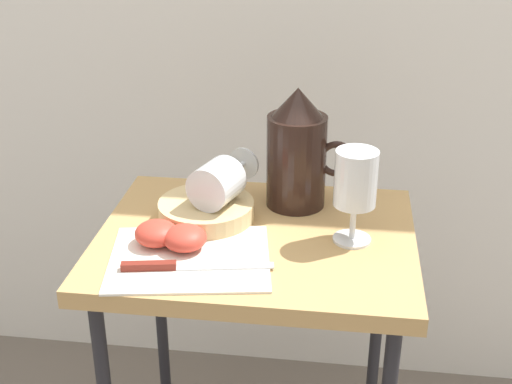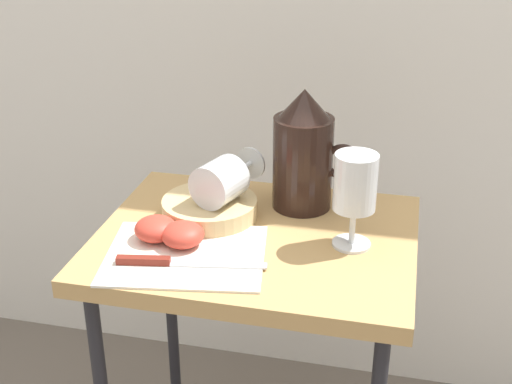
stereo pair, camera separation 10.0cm
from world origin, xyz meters
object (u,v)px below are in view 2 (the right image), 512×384
object	(u,v)px
table	(256,271)
pitcher	(303,160)
wine_glass_upright	(355,188)
basket_tray	(210,209)
knife	(169,262)
apple_half_right	(183,234)
apple_half_left	(156,229)
wine_glass_tipped_near	(221,181)

from	to	relation	value
table	pitcher	distance (m)	0.22
wine_glass_upright	table	bearing A→B (deg)	-179.82
table	basket_tray	world-z (taller)	basket_tray
pitcher	knife	size ratio (longest dim) A/B	0.95
basket_tray	table	bearing A→B (deg)	-24.31
apple_half_right	knife	size ratio (longest dim) A/B	0.30
knife	apple_half_left	bearing A→B (deg)	123.00
wine_glass_upright	apple_half_right	xyz separation A→B (m)	(-0.27, -0.07, -0.08)
basket_tray	wine_glass_upright	distance (m)	0.27
table	apple_half_left	world-z (taller)	apple_half_left
apple_half_right	knife	distance (m)	0.07
pitcher	apple_half_right	xyz separation A→B (m)	(-0.17, -0.20, -0.07)
table	apple_half_left	bearing A→B (deg)	-159.07
table	basket_tray	size ratio (longest dim) A/B	3.93
wine_glass_tipped_near	apple_half_left	world-z (taller)	wine_glass_tipped_near
pitcher	knife	world-z (taller)	pitcher
basket_tray	apple_half_right	distance (m)	0.11
wine_glass_upright	knife	xyz separation A→B (m)	(-0.27, -0.13, -0.10)
basket_tray	apple_half_right	bearing A→B (deg)	-96.52
table	wine_glass_upright	world-z (taller)	wine_glass_upright
apple_half_left	pitcher	bearing A→B (deg)	41.09
basket_tray	knife	distance (m)	0.18
wine_glass_upright	wine_glass_tipped_near	size ratio (longest dim) A/B	1.03
apple_half_right	knife	world-z (taller)	apple_half_right
table	basket_tray	bearing A→B (deg)	155.69
basket_tray	wine_glass_tipped_near	size ratio (longest dim) A/B	1.08
wine_glass_tipped_near	apple_half_left	distance (m)	0.14
pitcher	wine_glass_upright	distance (m)	0.16
wine_glass_tipped_near	pitcher	bearing A→B (deg)	33.19
wine_glass_tipped_near	knife	bearing A→B (deg)	-102.04
wine_glass_upright	wine_glass_tipped_near	distance (m)	0.24
pitcher	wine_glass_upright	world-z (taller)	pitcher
table	pitcher	size ratio (longest dim) A/B	2.98
table	wine_glass_upright	bearing A→B (deg)	0.18
wine_glass_tipped_near	apple_half_right	world-z (taller)	wine_glass_tipped_near
pitcher	knife	xyz separation A→B (m)	(-0.17, -0.26, -0.08)
wine_glass_tipped_near	wine_glass_upright	bearing A→B (deg)	-10.07
pitcher	apple_half_right	distance (m)	0.27
basket_tray	apple_half_left	distance (m)	0.12
table	wine_glass_tipped_near	distance (m)	0.17
knife	apple_half_right	bearing A→B (deg)	87.74
pitcher	table	bearing A→B (deg)	-114.46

